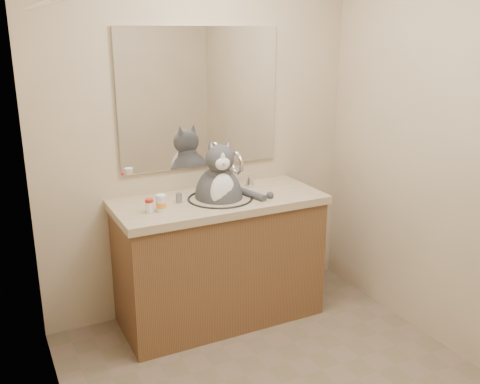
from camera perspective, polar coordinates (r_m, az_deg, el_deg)
name	(u,v)px	position (r m, az deg, el deg)	size (l,w,h in m)	color
room	(304,183)	(2.49, 6.83, 1.01)	(2.22, 2.52, 2.42)	#7D6656
vanity	(220,257)	(3.55, -2.19, -6.91)	(1.34, 0.59, 1.12)	brown
mirror	(200,98)	(3.52, -4.24, 9.92)	(1.10, 0.02, 0.90)	white
shower_curtain	(70,249)	(2.28, -17.64, -5.77)	(0.02, 1.30, 1.93)	beige
cat	(220,193)	(3.40, -2.20, -0.08)	(0.42, 0.41, 0.60)	#444549
pill_bottle_redcap	(149,206)	(3.17, -9.65, -1.45)	(0.05, 0.05, 0.08)	white
pill_bottle_orange	(161,204)	(3.17, -8.42, -1.24)	(0.06, 0.06, 0.10)	white
grey_canister	(179,198)	(3.33, -6.55, -0.63)	(0.05, 0.05, 0.06)	gray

